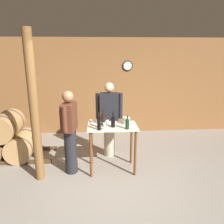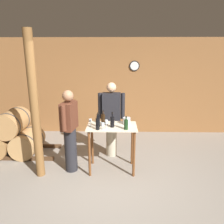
{
  "view_description": "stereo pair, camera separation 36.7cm",
  "coord_description": "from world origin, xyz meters",
  "px_view_note": "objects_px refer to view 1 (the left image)",
  "views": [
    {
      "loc": [
        -0.23,
        -3.28,
        2.31
      ],
      "look_at": [
        0.05,
        0.8,
        1.19
      ],
      "focal_mm": 35.0,
      "sensor_mm": 36.0,
      "label": 1
    },
    {
      "loc": [
        0.13,
        -3.28,
        2.31
      ],
      "look_at": [
        0.05,
        0.8,
        1.19
      ],
      "focal_mm": 35.0,
      "sensor_mm": 36.0,
      "label": 2
    }
  ],
  "objects_px": {
    "wine_bottle_right": "(113,122)",
    "wine_glass_near_left": "(91,121)",
    "wine_glass_near_center": "(104,125)",
    "ice_bucket": "(126,120)",
    "wine_bottle_left": "(99,124)",
    "wooden_post": "(34,109)",
    "wine_glass_near_right": "(107,122)",
    "person_visitor_with_scarf": "(109,118)",
    "person_host": "(70,131)",
    "wine_bottle_far_right": "(127,124)",
    "wine_bottle_center": "(103,119)",
    "wine_bottle_far_left": "(99,122)"
  },
  "relations": [
    {
      "from": "wine_bottle_right",
      "to": "wine_glass_near_left",
      "type": "xyz_separation_m",
      "value": [
        -0.42,
        0.04,
        -0.0
      ]
    },
    {
      "from": "wine_glass_near_left",
      "to": "wine_bottle_right",
      "type": "bearing_deg",
      "value": -6.01
    },
    {
      "from": "wine_glass_near_center",
      "to": "ice_bucket",
      "type": "relative_size",
      "value": 0.87
    },
    {
      "from": "wine_bottle_left",
      "to": "wine_glass_near_left",
      "type": "distance_m",
      "value": 0.25
    },
    {
      "from": "wooden_post",
      "to": "wine_glass_near_center",
      "type": "height_order",
      "value": "wooden_post"
    },
    {
      "from": "wine_glass_near_right",
      "to": "person_visitor_with_scarf",
      "type": "xyz_separation_m",
      "value": [
        0.08,
        0.75,
        -0.15
      ]
    },
    {
      "from": "person_host",
      "to": "person_visitor_with_scarf",
      "type": "height_order",
      "value": "person_visitor_with_scarf"
    },
    {
      "from": "wine_bottle_right",
      "to": "wine_glass_near_center",
      "type": "bearing_deg",
      "value": -141.25
    },
    {
      "from": "wine_glass_near_center",
      "to": "ice_bucket",
      "type": "xyz_separation_m",
      "value": [
        0.45,
        0.32,
        -0.03
      ]
    },
    {
      "from": "wine_bottle_far_right",
      "to": "person_host",
      "type": "xyz_separation_m",
      "value": [
        -1.08,
        0.16,
        -0.17
      ]
    },
    {
      "from": "wine_bottle_center",
      "to": "person_visitor_with_scarf",
      "type": "height_order",
      "value": "person_visitor_with_scarf"
    },
    {
      "from": "wooden_post",
      "to": "person_visitor_with_scarf",
      "type": "relative_size",
      "value": 1.6
    },
    {
      "from": "wine_glass_near_right",
      "to": "person_visitor_with_scarf",
      "type": "relative_size",
      "value": 0.09
    },
    {
      "from": "wine_bottle_center",
      "to": "wine_bottle_right",
      "type": "height_order",
      "value": "wine_bottle_right"
    },
    {
      "from": "wine_bottle_far_left",
      "to": "ice_bucket",
      "type": "height_order",
      "value": "wine_bottle_far_left"
    },
    {
      "from": "wine_glass_near_center",
      "to": "ice_bucket",
      "type": "distance_m",
      "value": 0.55
    },
    {
      "from": "wine_bottle_far_right",
      "to": "ice_bucket",
      "type": "height_order",
      "value": "wine_bottle_far_right"
    },
    {
      "from": "wine_glass_near_right",
      "to": "ice_bucket",
      "type": "relative_size",
      "value": 1.0
    },
    {
      "from": "wine_bottle_far_left",
      "to": "wine_bottle_center",
      "type": "relative_size",
      "value": 1.01
    },
    {
      "from": "wine_bottle_right",
      "to": "wine_glass_near_right",
      "type": "height_order",
      "value": "wine_bottle_right"
    },
    {
      "from": "wine_bottle_left",
      "to": "wine_glass_near_left",
      "type": "xyz_separation_m",
      "value": [
        -0.16,
        0.19,
        -0.01
      ]
    },
    {
      "from": "wine_bottle_center",
      "to": "wine_bottle_right",
      "type": "relative_size",
      "value": 0.98
    },
    {
      "from": "wine_glass_near_right",
      "to": "wine_bottle_right",
      "type": "bearing_deg",
      "value": 16.11
    },
    {
      "from": "person_host",
      "to": "ice_bucket",
      "type": "bearing_deg",
      "value": 7.77
    },
    {
      "from": "wine_glass_near_left",
      "to": "wine_bottle_center",
      "type": "bearing_deg",
      "value": 23.62
    },
    {
      "from": "wine_bottle_left",
      "to": "person_visitor_with_scarf",
      "type": "bearing_deg",
      "value": 75.02
    },
    {
      "from": "person_visitor_with_scarf",
      "to": "wine_bottle_far_right",
      "type": "bearing_deg",
      "value": -71.3
    },
    {
      "from": "ice_bucket",
      "to": "person_host",
      "type": "bearing_deg",
      "value": -172.23
    },
    {
      "from": "wine_bottle_center",
      "to": "wine_bottle_right",
      "type": "xyz_separation_m",
      "value": [
        0.18,
        -0.15,
        -0.0
      ]
    },
    {
      "from": "wine_bottle_left",
      "to": "wine_bottle_far_right",
      "type": "bearing_deg",
      "value": 2.16
    },
    {
      "from": "wine_glass_near_left",
      "to": "wine_bottle_far_left",
      "type": "bearing_deg",
      "value": -14.89
    },
    {
      "from": "wine_bottle_right",
      "to": "wine_bottle_center",
      "type": "bearing_deg",
      "value": 140.92
    },
    {
      "from": "wine_bottle_far_right",
      "to": "wine_glass_near_right",
      "type": "relative_size",
      "value": 1.69
    },
    {
      "from": "wine_glass_near_left",
      "to": "person_visitor_with_scarf",
      "type": "height_order",
      "value": "person_visitor_with_scarf"
    },
    {
      "from": "wine_bottle_left",
      "to": "ice_bucket",
      "type": "xyz_separation_m",
      "value": [
        0.55,
        0.33,
        -0.05
      ]
    },
    {
      "from": "wine_glass_near_left",
      "to": "wine_glass_near_right",
      "type": "distance_m",
      "value": 0.32
    },
    {
      "from": "wine_bottle_far_left",
      "to": "wine_bottle_right",
      "type": "bearing_deg",
      "value": -0.7
    },
    {
      "from": "wooden_post",
      "to": "person_host",
      "type": "relative_size",
      "value": 1.65
    },
    {
      "from": "wine_glass_near_left",
      "to": "person_host",
      "type": "bearing_deg",
      "value": -177.98
    },
    {
      "from": "wine_bottle_center",
      "to": "wine_bottle_far_left",
      "type": "bearing_deg",
      "value": -119.96
    },
    {
      "from": "wine_bottle_far_right",
      "to": "wine_glass_near_center",
      "type": "relative_size",
      "value": 1.95
    },
    {
      "from": "wine_bottle_left",
      "to": "wine_glass_near_right",
      "type": "distance_m",
      "value": 0.2
    },
    {
      "from": "wine_bottle_far_left",
      "to": "wine_bottle_center",
      "type": "bearing_deg",
      "value": 60.04
    },
    {
      "from": "wine_bottle_left",
      "to": "wine_bottle_far_right",
      "type": "relative_size",
      "value": 1.18
    },
    {
      "from": "wine_bottle_right",
      "to": "person_visitor_with_scarf",
      "type": "bearing_deg",
      "value": 92.7
    },
    {
      "from": "wine_glass_near_center",
      "to": "wine_glass_near_right",
      "type": "bearing_deg",
      "value": 59.51
    },
    {
      "from": "wine_bottle_center",
      "to": "person_visitor_with_scarf",
      "type": "xyz_separation_m",
      "value": [
        0.15,
        0.57,
        -0.15
      ]
    },
    {
      "from": "wine_bottle_far_right",
      "to": "wine_glass_near_left",
      "type": "distance_m",
      "value": 0.7
    },
    {
      "from": "wine_bottle_left",
      "to": "wine_glass_near_left",
      "type": "bearing_deg",
      "value": 128.71
    },
    {
      "from": "wine_glass_near_left",
      "to": "person_host",
      "type": "xyz_separation_m",
      "value": [
        -0.4,
        -0.01,
        -0.18
      ]
    }
  ]
}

